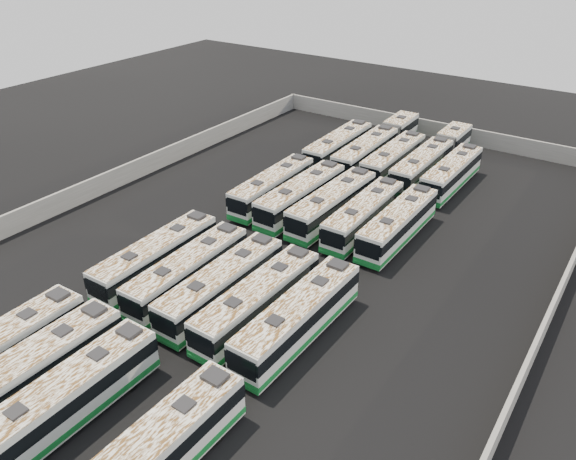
{
  "coord_description": "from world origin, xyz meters",
  "views": [
    {
      "loc": [
        24.82,
        -34.18,
        26.26
      ],
      "look_at": [
        0.23,
        1.88,
        1.6
      ],
      "focal_mm": 35.0,
      "sensor_mm": 36.0,
      "label": 1
    }
  ],
  "objects_px": {
    "bus_front_center": "(65,400)",
    "bus_midback_center": "(332,204)",
    "bus_midfront_left": "(188,271)",
    "bus_back_right": "(433,157)",
    "bus_midback_left": "(301,196)",
    "bus_back_far_right": "(451,173)",
    "bus_front_far_right": "(150,459)",
    "bus_midfront_center": "(222,285)",
    "bus_midback_far_left": "(273,187)",
    "bus_midfront_far_right": "(298,318)",
    "bus_midback_right": "(364,215)",
    "bus_back_far_left": "(338,147)",
    "bus_midback_far_right": "(398,224)",
    "bus_back_left": "(378,144)",
    "bus_midfront_far_left": "(157,257)",
    "bus_front_left": "(29,374)",
    "bus_back_center": "(393,159)",
    "bus_midfront_right": "(258,301)"
  },
  "relations": [
    {
      "from": "bus_midback_center",
      "to": "bus_back_far_left",
      "type": "distance_m",
      "value": 15.37
    },
    {
      "from": "bus_midback_left",
      "to": "bus_back_far_right",
      "type": "height_order",
      "value": "bus_midback_left"
    },
    {
      "from": "bus_front_center",
      "to": "bus_midfront_left",
      "type": "xyz_separation_m",
      "value": [
        -3.38,
        13.93,
        -0.03
      ]
    },
    {
      "from": "bus_midback_center",
      "to": "bus_midback_right",
      "type": "height_order",
      "value": "bus_midback_center"
    },
    {
      "from": "bus_midfront_center",
      "to": "bus_midfront_far_right",
      "type": "bearing_deg",
      "value": -0.11
    },
    {
      "from": "bus_midfront_far_right",
      "to": "bus_back_far_left",
      "type": "bearing_deg",
      "value": 115.78
    },
    {
      "from": "bus_front_far_right",
      "to": "bus_midback_center",
      "type": "bearing_deg",
      "value": 103.72
    },
    {
      "from": "bus_midfront_center",
      "to": "bus_midback_far_left",
      "type": "relative_size",
      "value": 1.01
    },
    {
      "from": "bus_midback_left",
      "to": "bus_midback_center",
      "type": "bearing_deg",
      "value": 2.99
    },
    {
      "from": "bus_front_center",
      "to": "bus_midback_center",
      "type": "bearing_deg",
      "value": 89.73
    },
    {
      "from": "bus_front_center",
      "to": "bus_midfront_right",
      "type": "distance_m",
      "value": 14.36
    },
    {
      "from": "bus_midfront_far_right",
      "to": "bus_midfront_center",
      "type": "bearing_deg",
      "value": -179.36
    },
    {
      "from": "bus_front_far_right",
      "to": "bus_midfront_left",
      "type": "xyz_separation_m",
      "value": [
        -10.4,
        13.99,
        -0.05
      ]
    },
    {
      "from": "bus_midfront_far_right",
      "to": "bus_midback_right",
      "type": "xyz_separation_m",
      "value": [
        -3.39,
        16.27,
        -0.06
      ]
    },
    {
      "from": "bus_front_center",
      "to": "bus_midfront_right",
      "type": "xyz_separation_m",
      "value": [
        3.49,
        13.93,
        -0.0
      ]
    },
    {
      "from": "bus_front_center",
      "to": "bus_back_far_left",
      "type": "height_order",
      "value": "bus_back_far_left"
    },
    {
      "from": "bus_front_far_right",
      "to": "bus_back_left",
      "type": "bearing_deg",
      "value": 103.39
    },
    {
      "from": "bus_back_left",
      "to": "bus_back_right",
      "type": "relative_size",
      "value": 1.03
    },
    {
      "from": "bus_front_center",
      "to": "bus_back_left",
      "type": "xyz_separation_m",
      "value": [
        -3.47,
        47.35,
        0.03
      ]
    },
    {
      "from": "bus_back_far_right",
      "to": "bus_midback_far_left",
      "type": "bearing_deg",
      "value": -134.79
    },
    {
      "from": "bus_midback_far_left",
      "to": "bus_back_center",
      "type": "distance_m",
      "value": 15.53
    },
    {
      "from": "bus_midback_right",
      "to": "bus_back_left",
      "type": "distance_m",
      "value": 18.57
    },
    {
      "from": "bus_midfront_right",
      "to": "bus_midback_center",
      "type": "height_order",
      "value": "bus_midback_center"
    },
    {
      "from": "bus_midback_far_right",
      "to": "bus_back_far_right",
      "type": "relative_size",
      "value": 1.01
    },
    {
      "from": "bus_midfront_far_left",
      "to": "bus_midback_far_right",
      "type": "distance_m",
      "value": 21.52
    },
    {
      "from": "bus_midfront_far_right",
      "to": "bus_midback_right",
      "type": "distance_m",
      "value": 16.62
    },
    {
      "from": "bus_midfront_left",
      "to": "bus_back_center",
      "type": "relative_size",
      "value": 0.99
    },
    {
      "from": "bus_midfront_far_right",
      "to": "bus_midfront_right",
      "type": "bearing_deg",
      "value": -179.4
    },
    {
      "from": "bus_midback_right",
      "to": "bus_front_far_right",
      "type": "bearing_deg",
      "value": -84.34
    },
    {
      "from": "bus_midback_far_left",
      "to": "bus_midback_left",
      "type": "height_order",
      "value": "bus_midback_left"
    },
    {
      "from": "bus_midfront_center",
      "to": "bus_back_left",
      "type": "distance_m",
      "value": 33.6
    },
    {
      "from": "bus_front_left",
      "to": "bus_back_left",
      "type": "distance_m",
      "value": 47.28
    },
    {
      "from": "bus_midfront_left",
      "to": "bus_back_right",
      "type": "height_order",
      "value": "bus_back_right"
    },
    {
      "from": "bus_midback_far_right",
      "to": "bus_back_right",
      "type": "bearing_deg",
      "value": 101.45
    },
    {
      "from": "bus_midfront_left",
      "to": "bus_back_left",
      "type": "relative_size",
      "value": 0.62
    },
    {
      "from": "bus_midback_right",
      "to": "bus_front_left",
      "type": "bearing_deg",
      "value": -104.12
    },
    {
      "from": "bus_midback_left",
      "to": "bus_back_far_right",
      "type": "xyz_separation_m",
      "value": [
        10.37,
        13.92,
        -0.08
      ]
    },
    {
      "from": "bus_midback_far_right",
      "to": "bus_back_left",
      "type": "relative_size",
      "value": 0.62
    },
    {
      "from": "bus_front_center",
      "to": "bus_midback_far_left",
      "type": "relative_size",
      "value": 1.01
    },
    {
      "from": "bus_midfront_far_right",
      "to": "bus_midback_right",
      "type": "bearing_deg",
      "value": 102.53
    },
    {
      "from": "bus_midback_left",
      "to": "bus_back_right",
      "type": "relative_size",
      "value": 0.66
    },
    {
      "from": "bus_midfront_far_right",
      "to": "bus_front_far_right",
      "type": "bearing_deg",
      "value": -89.17
    },
    {
      "from": "bus_midfront_far_left",
      "to": "bus_back_far_right",
      "type": "height_order",
      "value": "bus_midfront_far_left"
    },
    {
      "from": "bus_midback_center",
      "to": "bus_back_far_left",
      "type": "bearing_deg",
      "value": 118.83
    },
    {
      "from": "bus_midfront_left",
      "to": "bus_midback_right",
      "type": "relative_size",
      "value": 1.0
    },
    {
      "from": "bus_midfront_center",
      "to": "bus_midfront_far_right",
      "type": "relative_size",
      "value": 0.98
    },
    {
      "from": "bus_front_center",
      "to": "bus_midfront_far_left",
      "type": "xyz_separation_m",
      "value": [
        -6.96,
        14.01,
        -0.01
      ]
    },
    {
      "from": "bus_midback_far_left",
      "to": "bus_midback_right",
      "type": "distance_m",
      "value": 10.62
    },
    {
      "from": "bus_midfront_far_left",
      "to": "bus_midfront_center",
      "type": "xyz_separation_m",
      "value": [
        7.03,
        -0.08,
        0.01
      ]
    },
    {
      "from": "bus_front_far_right",
      "to": "bus_midfront_left",
      "type": "relative_size",
      "value": 1.03
    }
  ]
}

